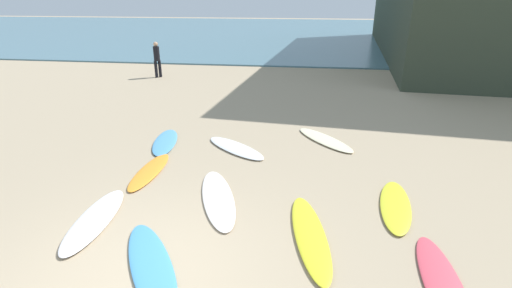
# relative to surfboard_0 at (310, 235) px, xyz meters

# --- Properties ---
(ground_plane) EXTENTS (120.00, 120.00, 0.00)m
(ground_plane) POSITION_rel_surfboard_0_xyz_m (-2.35, -1.29, -0.04)
(ground_plane) COLOR tan
(ocean_water) EXTENTS (120.00, 40.00, 0.08)m
(ocean_water) POSITION_rel_surfboard_0_xyz_m (-2.35, 35.08, -0.00)
(ocean_water) COLOR slate
(ocean_water) RESTS_ON ground_plane
(surfboard_0) EXTENTS (0.92, 2.45, 0.09)m
(surfboard_0) POSITION_rel_surfboard_0_xyz_m (0.00, 0.00, 0.00)
(surfboard_0) COLOR yellow
(surfboard_0) RESTS_ON ground_plane
(surfboard_1) EXTENTS (1.71, 2.22, 0.07)m
(surfboard_1) POSITION_rel_surfboard_0_xyz_m (-2.28, -1.07, -0.01)
(surfboard_1) COLOR #4594D5
(surfboard_1) RESTS_ON ground_plane
(surfboard_2) EXTENTS (1.94, 1.75, 0.08)m
(surfboard_2) POSITION_rel_surfboard_0_xyz_m (-1.92, 3.47, -0.00)
(surfboard_2) COLOR white
(surfboard_2) RESTS_ON ground_plane
(surfboard_3) EXTENTS (0.50, 1.93, 0.07)m
(surfboard_3) POSITION_rel_surfboard_0_xyz_m (-3.56, 1.89, -0.01)
(surfboard_3) COLOR orange
(surfboard_3) RESTS_ON ground_plane
(surfboard_4) EXTENTS (0.75, 2.11, 0.09)m
(surfboard_4) POSITION_rel_surfboard_0_xyz_m (-3.74, -0.08, 0.00)
(surfboard_4) COLOR white
(surfboard_4) RESTS_ON ground_plane
(surfboard_5) EXTENTS (1.76, 2.01, 0.07)m
(surfboard_5) POSITION_rel_surfboard_0_xyz_m (0.37, 4.38, -0.01)
(surfboard_5) COLOR #F6EBC0
(surfboard_5) RESTS_ON ground_plane
(surfboard_6) EXTENTS (1.35, 2.40, 0.06)m
(surfboard_6) POSITION_rel_surfboard_0_xyz_m (-1.78, 0.97, -0.01)
(surfboard_6) COLOR white
(surfboard_6) RESTS_ON ground_plane
(surfboard_7) EXTENTS (0.58, 2.27, 0.07)m
(surfboard_7) POSITION_rel_surfboard_0_xyz_m (1.80, -0.91, -0.01)
(surfboard_7) COLOR #DE4859
(surfboard_7) RESTS_ON ground_plane
(surfboard_8) EXTENTS (0.83, 2.03, 0.08)m
(surfboard_8) POSITION_rel_surfboard_0_xyz_m (1.57, 1.14, -0.00)
(surfboard_8) COLOR yellow
(surfboard_8) RESTS_ON ground_plane
(surfboard_9) EXTENTS (0.96, 1.98, 0.07)m
(surfboard_9) POSITION_rel_surfboard_0_xyz_m (-3.86, 3.62, -0.01)
(surfboard_9) COLOR #539DD3
(surfboard_9) RESTS_ON ground_plane
(beachgoer_near) EXTENTS (0.40, 0.40, 1.64)m
(beachgoer_near) POSITION_rel_surfboard_0_xyz_m (-7.25, 11.67, 0.87)
(beachgoer_near) COLOR black
(beachgoer_near) RESTS_ON ground_plane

